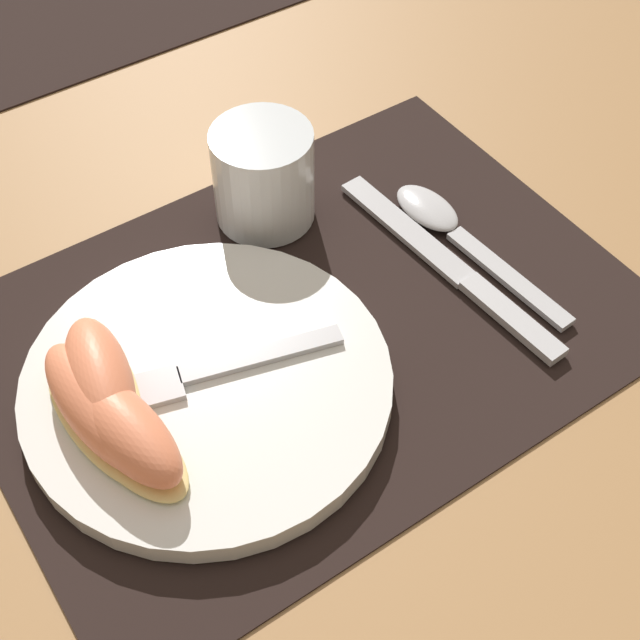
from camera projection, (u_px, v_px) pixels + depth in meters
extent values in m
plane|color=#A37547|center=(307.00, 325.00, 0.63)|extent=(3.00, 3.00, 0.00)
cube|color=black|center=(307.00, 323.00, 0.62)|extent=(0.45, 0.33, 0.00)
cylinder|color=white|center=(208.00, 384.00, 0.58)|extent=(0.24, 0.24, 0.02)
cylinder|color=silver|center=(263.00, 176.00, 0.66)|extent=(0.08, 0.08, 0.08)
cylinder|color=#F9AD19|center=(265.00, 204.00, 0.69)|extent=(0.06, 0.06, 0.02)
cube|color=#BCBCC1|center=(512.00, 318.00, 0.62)|extent=(0.02, 0.09, 0.01)
cube|color=#BCBCC1|center=(406.00, 230.00, 0.68)|extent=(0.03, 0.14, 0.01)
cube|color=#BCBCC1|center=(508.00, 277.00, 0.65)|extent=(0.02, 0.12, 0.01)
ellipsoid|color=#BCBCC1|center=(427.00, 208.00, 0.69)|extent=(0.04, 0.06, 0.01)
cube|color=#BCBCC1|center=(261.00, 355.00, 0.58)|extent=(0.11, 0.04, 0.00)
cube|color=#BCBCC1|center=(127.00, 391.00, 0.56)|extent=(0.07, 0.04, 0.00)
ellipsoid|color=#F4DB84|center=(105.00, 395.00, 0.56)|extent=(0.06, 0.11, 0.01)
ellipsoid|color=#F4845B|center=(100.00, 379.00, 0.55)|extent=(0.06, 0.10, 0.04)
ellipsoid|color=#F4DB84|center=(103.00, 420.00, 0.55)|extent=(0.05, 0.12, 0.01)
ellipsoid|color=#F4845B|center=(98.00, 406.00, 0.54)|extent=(0.05, 0.12, 0.04)
ellipsoid|color=#F4DB84|center=(127.00, 442.00, 0.54)|extent=(0.06, 0.11, 0.01)
ellipsoid|color=#F4845B|center=(123.00, 428.00, 0.53)|extent=(0.06, 0.11, 0.04)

